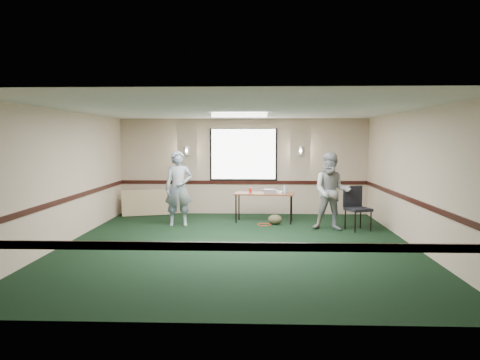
{
  "coord_description": "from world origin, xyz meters",
  "views": [
    {
      "loc": [
        0.38,
        -9.22,
        2.12
      ],
      "look_at": [
        0.0,
        1.3,
        1.2
      ],
      "focal_mm": 35.0,
      "sensor_mm": 36.0,
      "label": 1
    }
  ],
  "objects_px": {
    "folding_table": "(264,195)",
    "person_left": "(179,188)",
    "projector": "(270,191)",
    "person_right": "(332,191)",
    "conference_chair": "(356,204)"
  },
  "relations": [
    {
      "from": "projector",
      "to": "conference_chair",
      "type": "bearing_deg",
      "value": -30.07
    },
    {
      "from": "folding_table",
      "to": "projector",
      "type": "distance_m",
      "value": 0.18
    },
    {
      "from": "person_left",
      "to": "person_right",
      "type": "distance_m",
      "value": 3.69
    },
    {
      "from": "folding_table",
      "to": "conference_chair",
      "type": "relative_size",
      "value": 1.54
    },
    {
      "from": "conference_chair",
      "to": "person_right",
      "type": "relative_size",
      "value": 0.56
    },
    {
      "from": "folding_table",
      "to": "person_right",
      "type": "relative_size",
      "value": 0.86
    },
    {
      "from": "folding_table",
      "to": "projector",
      "type": "xyz_separation_m",
      "value": [
        0.14,
        0.01,
        0.1
      ]
    },
    {
      "from": "conference_chair",
      "to": "person_right",
      "type": "distance_m",
      "value": 0.66
    },
    {
      "from": "person_left",
      "to": "person_right",
      "type": "bearing_deg",
      "value": -14.9
    },
    {
      "from": "person_left",
      "to": "projector",
      "type": "bearing_deg",
      "value": 5.93
    },
    {
      "from": "projector",
      "to": "folding_table",
      "type": "bearing_deg",
      "value": -178.96
    },
    {
      "from": "projector",
      "to": "person_right",
      "type": "distance_m",
      "value": 1.73
    },
    {
      "from": "folding_table",
      "to": "person_left",
      "type": "relative_size",
      "value": 0.85
    },
    {
      "from": "person_right",
      "to": "projector",
      "type": "bearing_deg",
      "value": 154.24
    },
    {
      "from": "person_right",
      "to": "conference_chair",
      "type": "bearing_deg",
      "value": 15.51
    }
  ]
}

